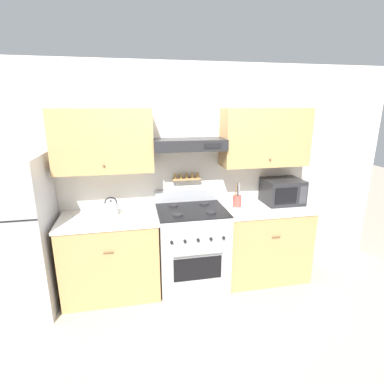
# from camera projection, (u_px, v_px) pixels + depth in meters

# --- Properties ---
(ground_plane) EXTENTS (16.00, 16.00, 0.00)m
(ground_plane) POSITION_uv_depth(u_px,v_px,m) (197.00, 299.00, 3.35)
(ground_plane) COLOR #B2A38E
(wall_back) EXTENTS (5.20, 0.46, 2.55)m
(wall_back) POSITION_uv_depth(u_px,v_px,m) (186.00, 164.00, 3.53)
(wall_back) COLOR silver
(wall_back) RESTS_ON ground_plane
(counter_left) EXTENTS (1.05, 0.65, 0.92)m
(counter_left) POSITION_uv_depth(u_px,v_px,m) (111.00, 256.00, 3.35)
(counter_left) COLOR tan
(counter_left) RESTS_ON ground_plane
(counter_right) EXTENTS (1.04, 0.65, 0.92)m
(counter_right) POSITION_uv_depth(u_px,v_px,m) (263.00, 241.00, 3.70)
(counter_right) COLOR tan
(counter_right) RESTS_ON ground_plane
(stove_range) EXTENTS (0.77, 0.69, 1.10)m
(stove_range) POSITION_uv_depth(u_px,v_px,m) (192.00, 247.00, 3.49)
(stove_range) COLOR #ADAFB5
(stove_range) RESTS_ON ground_plane
(refrigerator) EXTENTS (0.81, 0.76, 1.62)m
(refrigerator) POSITION_uv_depth(u_px,v_px,m) (9.00, 237.00, 3.00)
(refrigerator) COLOR #ADAFB5
(refrigerator) RESTS_ON ground_plane
(tea_kettle) EXTENTS (0.20, 0.16, 0.21)m
(tea_kettle) POSITION_uv_depth(u_px,v_px,m) (111.00, 208.00, 3.27)
(tea_kettle) COLOR #B7B7BC
(tea_kettle) RESTS_ON counter_left
(microwave) EXTENTS (0.45, 0.39, 0.30)m
(microwave) POSITION_uv_depth(u_px,v_px,m) (282.00, 191.00, 3.67)
(microwave) COLOR #232326
(microwave) RESTS_ON counter_right
(utensil_crock) EXTENTS (0.10, 0.10, 0.29)m
(utensil_crock) POSITION_uv_depth(u_px,v_px,m) (237.00, 200.00, 3.56)
(utensil_crock) COLOR #B24C42
(utensil_crock) RESTS_ON counter_right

